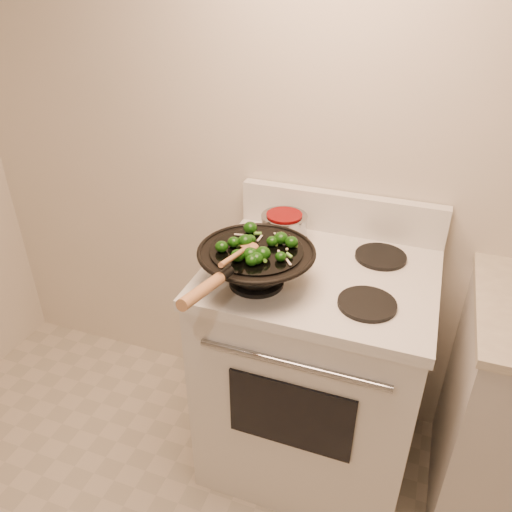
% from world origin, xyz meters
% --- Properties ---
extents(stove, '(0.78, 0.67, 1.08)m').
position_xyz_m(stove, '(-0.08, 1.17, 0.47)').
color(stove, white).
rests_on(stove, ground).
extents(wok, '(0.38, 0.62, 0.20)m').
position_xyz_m(wok, '(-0.26, 1.02, 1.00)').
color(wok, black).
rests_on(wok, stove).
extents(stirfry, '(0.25, 0.23, 0.04)m').
position_xyz_m(stirfry, '(-0.25, 1.01, 1.06)').
color(stirfry, '#0F3808').
rests_on(stirfry, wok).
extents(wooden_spoon, '(0.06, 0.27, 0.09)m').
position_xyz_m(wooden_spoon, '(-0.28, 0.95, 1.08)').
color(wooden_spoon, '#A76D41').
rests_on(wooden_spoon, wok).
extents(saucepan, '(0.17, 0.26, 0.10)m').
position_xyz_m(saucepan, '(-0.26, 1.32, 0.98)').
color(saucepan, gray).
rests_on(saucepan, stove).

